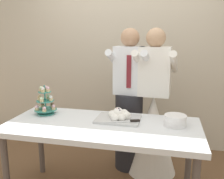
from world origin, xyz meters
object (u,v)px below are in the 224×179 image
object	(u,v)px
cupcake_stand	(45,102)
person_groom	(129,108)
person_bride	(153,124)
dessert_table	(102,132)
plate_stack	(175,120)
main_cake_tray	(119,116)

from	to	relation	value
cupcake_stand	person_groom	distance (m)	0.95
person_groom	person_bride	size ratio (longest dim) A/B	1.00
dessert_table	cupcake_stand	size ratio (longest dim) A/B	5.90
dessert_table	plate_stack	distance (m)	0.68
main_cake_tray	person_bride	distance (m)	0.62
plate_stack	cupcake_stand	bearing A→B (deg)	177.53
plate_stack	person_bride	distance (m)	0.61
cupcake_stand	person_bride	size ratio (longest dim) A/B	0.18
cupcake_stand	person_bride	xyz separation A→B (m)	(1.08, 0.46, -0.31)
dessert_table	main_cake_tray	size ratio (longest dim) A/B	4.19
plate_stack	person_bride	size ratio (longest dim) A/B	0.13
main_cake_tray	person_bride	xyz separation A→B (m)	(0.30, 0.48, -0.23)
dessert_table	person_bride	xyz separation A→B (m)	(0.43, 0.63, -0.12)
dessert_table	person_groom	bearing A→B (deg)	77.25
plate_stack	person_bride	xyz separation A→B (m)	(-0.23, 0.51, -0.24)
cupcake_stand	plate_stack	world-z (taller)	cupcake_stand
person_groom	person_bride	xyz separation A→B (m)	(0.28, -0.03, -0.16)
person_bride	person_groom	bearing A→B (deg)	173.18
cupcake_stand	dessert_table	bearing A→B (deg)	-14.75
cupcake_stand	person_bride	world-z (taller)	person_bride
plate_stack	person_groom	distance (m)	0.75
main_cake_tray	person_bride	bearing A→B (deg)	58.00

